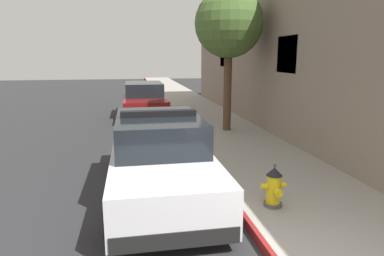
# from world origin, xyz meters

# --- Properties ---
(ground_plane) EXTENTS (28.31, 60.00, 0.20)m
(ground_plane) POSITION_xyz_m (-4.58, 10.00, -0.10)
(ground_plane) COLOR #2B2B2D
(sidewalk_pavement) EXTENTS (2.85, 60.00, 0.16)m
(sidewalk_pavement) POSITION_xyz_m (1.42, 10.00, 0.08)
(sidewalk_pavement) COLOR #9E9991
(sidewalk_pavement) RESTS_ON ground
(curb_painted_edge) EXTENTS (0.08, 60.00, 0.16)m
(curb_painted_edge) POSITION_xyz_m (-0.04, 10.00, 0.08)
(curb_painted_edge) COLOR maroon
(curb_painted_edge) RESTS_ON ground
(storefront_building) EXTENTS (5.55, 25.17, 5.42)m
(storefront_building) POSITION_xyz_m (5.50, 6.67, 2.72)
(storefront_building) COLOR gray
(storefront_building) RESTS_ON ground
(police_cruiser) EXTENTS (1.94, 4.84, 1.68)m
(police_cruiser) POSITION_xyz_m (-1.29, 3.46, 0.74)
(police_cruiser) COLOR white
(police_cruiser) RESTS_ON ground
(parked_car_silver_ahead) EXTENTS (1.94, 4.84, 1.56)m
(parked_car_silver_ahead) POSITION_xyz_m (-1.22, 12.51, 0.74)
(parked_car_silver_ahead) COLOR maroon
(parked_car_silver_ahead) RESTS_ON ground
(fire_hydrant) EXTENTS (0.44, 0.40, 0.76)m
(fire_hydrant) POSITION_xyz_m (0.55, 2.11, 0.51)
(fire_hydrant) COLOR #4C4C51
(fire_hydrant) RESTS_ON sidewalk_pavement
(street_tree) EXTENTS (2.31, 2.31, 4.82)m
(street_tree) POSITION_xyz_m (1.51, 8.34, 3.78)
(street_tree) COLOR brown
(street_tree) RESTS_ON sidewalk_pavement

